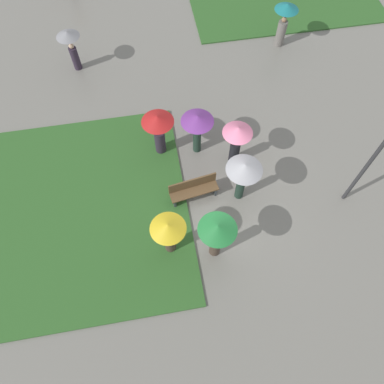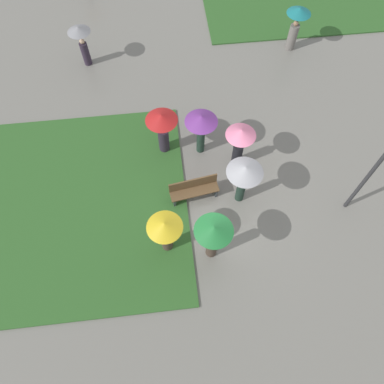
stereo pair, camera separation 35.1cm
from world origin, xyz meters
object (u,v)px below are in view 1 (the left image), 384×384
at_px(crowd_person_grey, 244,172).
at_px(lone_walker_near_lawn, 70,44).
at_px(crowd_person_pink, 237,138).
at_px(lamp_post, 375,155).
at_px(lone_walker_mid_plaza, 284,19).
at_px(crowd_person_purple, 197,124).
at_px(park_bench, 193,189).
at_px(crowd_person_green, 217,233).
at_px(crowd_person_yellow, 169,231).
at_px(crowd_person_red, 158,127).

bearing_deg(crowd_person_grey, lone_walker_near_lawn, 46.12).
bearing_deg(crowd_person_pink, lamp_post, -137.73).
xyz_separation_m(lone_walker_mid_plaza, lone_walker_near_lawn, (-8.78, 0.04, -0.04)).
bearing_deg(crowd_person_purple, park_bench, -25.48).
bearing_deg(lamp_post, crowd_person_green, -166.60).
xyz_separation_m(crowd_person_yellow, crowd_person_pink, (2.72, 2.94, 0.00)).
relative_size(lone_walker_mid_plaza, lone_walker_near_lawn, 1.08).
bearing_deg(crowd_person_green, crowd_person_pink, -107.66).
xyz_separation_m(crowd_person_green, crowd_person_pink, (1.36, 3.29, -0.14)).
height_order(park_bench, lone_walker_mid_plaza, lone_walker_mid_plaza).
bearing_deg(lamp_post, lone_walker_mid_plaza, 90.21).
bearing_deg(crowd_person_pink, crowd_person_purple, 44.35).
height_order(park_bench, crowd_person_purple, crowd_person_purple).
bearing_deg(crowd_person_grey, lone_walker_mid_plaza, -16.31).
bearing_deg(crowd_person_grey, crowd_person_yellow, 129.90).
relative_size(crowd_person_purple, crowd_person_pink, 1.00).
height_order(lamp_post, crowd_person_grey, lamp_post).
xyz_separation_m(park_bench, crowd_person_red, (-0.85, 2.07, 0.89)).
distance_m(park_bench, crowd_person_grey, 1.89).
bearing_deg(lone_walker_mid_plaza, crowd_person_purple, 27.56).
bearing_deg(crowd_person_purple, crowd_person_grey, 14.62).
bearing_deg(crowd_person_yellow, crowd_person_pink, -159.11).
xyz_separation_m(crowd_person_purple, crowd_person_red, (-1.31, 0.18, -0.12)).
bearing_deg(park_bench, crowd_person_pink, 26.70).
bearing_deg(crowd_person_purple, lamp_post, 46.34).
height_order(crowd_person_yellow, crowd_person_grey, crowd_person_grey).
height_order(lone_walker_mid_plaza, lone_walker_near_lawn, lone_walker_mid_plaza).
distance_m(crowd_person_purple, crowd_person_grey, 2.41).
bearing_deg(park_bench, crowd_person_purple, 67.55).
distance_m(park_bench, crowd_person_yellow, 2.21).
height_order(park_bench, crowd_person_yellow, crowd_person_yellow).
height_order(park_bench, crowd_person_grey, crowd_person_grey).
xyz_separation_m(crowd_person_grey, lone_walker_near_lawn, (-5.27, 7.18, -0.30)).
height_order(park_bench, crowd_person_green, crowd_person_green).
relative_size(lamp_post, crowd_person_grey, 2.03).
relative_size(crowd_person_grey, crowd_person_green, 0.97).
distance_m(lamp_post, crowd_person_yellow, 6.28).
bearing_deg(crowd_person_green, crowd_person_yellow, -9.67).
relative_size(crowd_person_red, lone_walker_near_lawn, 1.06).
relative_size(park_bench, crowd_person_green, 0.85).
bearing_deg(park_bench, lone_walker_mid_plaza, 45.03).
distance_m(crowd_person_grey, crowd_person_green, 2.21).
distance_m(crowd_person_yellow, crowd_person_green, 1.40).
distance_m(crowd_person_red, lone_walker_near_lawn, 5.65).
bearing_deg(crowd_person_red, crowd_person_yellow, 157.67).
height_order(crowd_person_purple, crowd_person_green, crowd_person_green).
height_order(crowd_person_purple, lone_walker_mid_plaza, lone_walker_mid_plaza).
height_order(lamp_post, lone_walker_near_lawn, lamp_post).
height_order(crowd_person_grey, crowd_person_red, crowd_person_grey).
distance_m(crowd_person_pink, crowd_person_red, 2.67).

